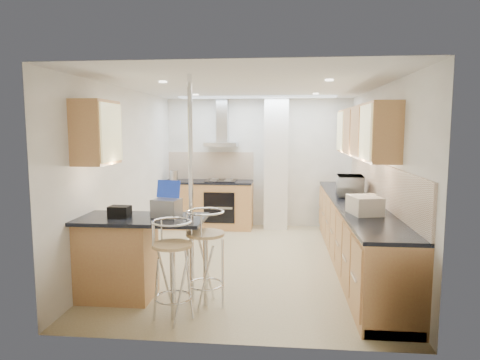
# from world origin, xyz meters

# --- Properties ---
(ground) EXTENTS (4.80, 4.80, 0.00)m
(ground) POSITION_xyz_m (0.00, 0.00, 0.00)
(ground) COLOR tan
(ground) RESTS_ON ground
(room_shell) EXTENTS (3.64, 4.84, 2.51)m
(room_shell) POSITION_xyz_m (0.32, 0.38, 1.54)
(room_shell) COLOR silver
(room_shell) RESTS_ON ground
(right_counter) EXTENTS (0.63, 4.40, 0.92)m
(right_counter) POSITION_xyz_m (1.50, 0.00, 0.46)
(right_counter) COLOR #C6814F
(right_counter) RESTS_ON ground
(back_counter) EXTENTS (1.70, 0.63, 0.92)m
(back_counter) POSITION_xyz_m (-0.95, 2.10, 0.46)
(back_counter) COLOR #C6814F
(back_counter) RESTS_ON ground
(peninsula) EXTENTS (1.47, 0.72, 0.94)m
(peninsula) POSITION_xyz_m (-1.12, -1.45, 0.48)
(peninsula) COLOR #C6814F
(peninsula) RESTS_ON ground
(microwave) EXTENTS (0.41, 0.57, 0.31)m
(microwave) POSITION_xyz_m (1.48, 0.46, 1.07)
(microwave) COLOR silver
(microwave) RESTS_ON right_counter
(laptop) EXTENTS (0.33, 0.28, 0.20)m
(laptop) POSITION_xyz_m (-0.82, -1.40, 1.04)
(laptop) COLOR #919398
(laptop) RESTS_ON peninsula
(bag) EXTENTS (0.23, 0.17, 0.12)m
(bag) POSITION_xyz_m (-1.34, -1.45, 1.00)
(bag) COLOR black
(bag) RESTS_ON peninsula
(bar_stool_near) EXTENTS (0.47, 0.47, 1.03)m
(bar_stool_near) POSITION_xyz_m (-0.62, -1.95, 0.52)
(bar_stool_near) COLOR tan
(bar_stool_near) RESTS_ON ground
(bar_stool_end) EXTENTS (0.61, 0.61, 1.07)m
(bar_stool_end) POSITION_xyz_m (-0.35, -1.57, 0.53)
(bar_stool_end) COLOR tan
(bar_stool_end) RESTS_ON ground
(jar_a) EXTENTS (0.16, 0.16, 0.20)m
(jar_a) POSITION_xyz_m (1.53, 0.74, 1.02)
(jar_a) COLOR silver
(jar_a) RESTS_ON right_counter
(jar_b) EXTENTS (0.11, 0.11, 0.15)m
(jar_b) POSITION_xyz_m (1.48, 1.23, 1.00)
(jar_b) COLOR silver
(jar_b) RESTS_ON right_counter
(jar_c) EXTENTS (0.14, 0.14, 0.21)m
(jar_c) POSITION_xyz_m (1.55, -0.74, 1.03)
(jar_c) COLOR beige
(jar_c) RESTS_ON right_counter
(jar_d) EXTENTS (0.13, 0.13, 0.14)m
(jar_d) POSITION_xyz_m (1.45, -0.91, 0.99)
(jar_d) COLOR silver
(jar_d) RESTS_ON right_counter
(bread_bin) EXTENTS (0.40, 0.47, 0.21)m
(bread_bin) POSITION_xyz_m (1.44, -0.92, 1.03)
(bread_bin) COLOR silver
(bread_bin) RESTS_ON right_counter
(kettle) EXTENTS (0.16, 0.16, 0.22)m
(kettle) POSITION_xyz_m (-1.58, 1.91, 1.03)
(kettle) COLOR #B5B8BB
(kettle) RESTS_ON back_counter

